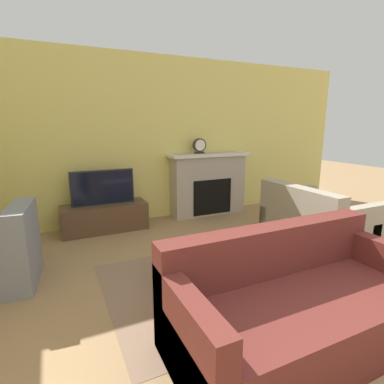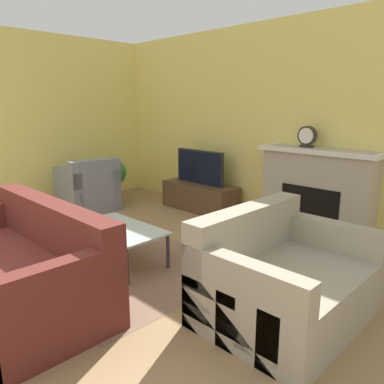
{
  "view_description": "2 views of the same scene",
  "coord_description": "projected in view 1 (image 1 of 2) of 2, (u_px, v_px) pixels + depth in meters",
  "views": [
    {
      "loc": [
        -1.34,
        -0.28,
        1.59
      ],
      "look_at": [
        0.09,
        2.77,
        0.84
      ],
      "focal_mm": 28.0,
      "sensor_mm": 36.0,
      "label": 1
    },
    {
      "loc": [
        3.22,
        0.13,
        1.63
      ],
      "look_at": [
        0.42,
        2.96,
        0.69
      ],
      "focal_mm": 35.0,
      "sensor_mm": 36.0,
      "label": 2
    }
  ],
  "objects": [
    {
      "name": "tv_stand",
      "position": [
        105.0,
        217.0,
        4.58
      ],
      "size": [
        1.26,
        0.45,
        0.42
      ],
      "color": "brown",
      "rests_on": "ground_plane"
    },
    {
      "name": "tv",
      "position": [
        103.0,
        187.0,
        4.48
      ],
      "size": [
        0.92,
        0.06,
        0.52
      ],
      "color": "#232328",
      "rests_on": "tv_stand"
    },
    {
      "name": "coffee_table",
      "position": [
        215.0,
        249.0,
        3.08
      ],
      "size": [
        1.02,
        0.58,
        0.38
      ],
      "color": "#333338",
      "rests_on": "ground_plane"
    },
    {
      "name": "couch_sectional",
      "position": [
        296.0,
        306.0,
        2.2
      ],
      "size": [
        1.93,
        0.9,
        0.82
      ],
      "color": "#5B231E",
      "rests_on": "ground_plane"
    },
    {
      "name": "couch_loveseat",
      "position": [
        316.0,
        223.0,
        4.08
      ],
      "size": [
        0.99,
        1.32,
        0.82
      ],
      "rotation": [
        0.0,
        0.0,
        1.57
      ],
      "color": "#9E937F",
      "rests_on": "ground_plane"
    },
    {
      "name": "wall_back",
      "position": [
        140.0,
        140.0,
        4.92
      ],
      "size": [
        8.32,
        0.06,
        2.7
      ],
      "color": "#EADB72",
      "rests_on": "ground_plane"
    },
    {
      "name": "fireplace",
      "position": [
        208.0,
        182.0,
        5.38
      ],
      "size": [
        1.47,
        0.41,
        1.11
      ],
      "color": "#B2A899",
      "rests_on": "ground_plane"
    },
    {
      "name": "mantel_clock",
      "position": [
        199.0,
        146.0,
        5.17
      ],
      "size": [
        0.23,
        0.07,
        0.26
      ],
      "color": "#28231E",
      "rests_on": "fireplace"
    },
    {
      "name": "area_rug",
      "position": [
        217.0,
        281.0,
        3.11
      ],
      "size": [
        2.22,
        1.78,
        0.0
      ],
      "color": "#896B56",
      "rests_on": "ground_plane"
    }
  ]
}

